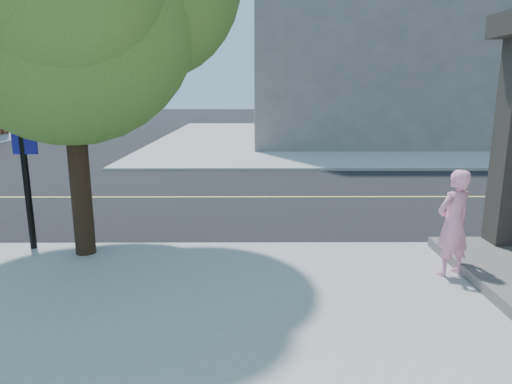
{
  "coord_description": "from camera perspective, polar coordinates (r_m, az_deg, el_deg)",
  "views": [
    {
      "loc": [
        4.96,
        -8.77,
        3.12
      ],
      "look_at": [
        5.0,
        -0.6,
        1.3
      ],
      "focal_mm": 32.06,
      "sensor_mm": 36.0,
      "label": 1
    }
  ],
  "objects": [
    {
      "name": "sidewalk_ne",
      "position": [
        31.6,
        15.51,
        6.56
      ],
      "size": [
        29.0,
        25.0,
        0.12
      ],
      "primitive_type": "cube",
      "color": "#A6A6A4",
      "rests_on": "ground"
    },
    {
      "name": "filler_ne",
      "position": [
        32.32,
        16.93,
        19.17
      ],
      "size": [
        18.0,
        16.0,
        14.0
      ],
      "primitive_type": "cube",
      "color": "slate",
      "rests_on": "sidewalk_ne"
    },
    {
      "name": "road_ew",
      "position": [
        14.5,
        -20.27,
        -0.62
      ],
      "size": [
        140.0,
        9.0,
        0.01
      ],
      "primitive_type": "cube",
      "color": "black",
      "rests_on": "ground"
    },
    {
      "name": "ground",
      "position": [
        10.55,
        -28.51,
        -6.22
      ],
      "size": [
        140.0,
        140.0,
        0.0
      ],
      "primitive_type": "plane",
      "color": "black",
      "rests_on": "ground"
    },
    {
      "name": "man_on_phone",
      "position": [
        8.12,
        23.4,
        -3.58
      ],
      "size": [
        0.76,
        0.65,
        1.77
      ],
      "primitive_type": "imported",
      "rotation": [
        0.0,
        0.0,
        3.57
      ],
      "color": "pink",
      "rests_on": "sidewalk_se"
    }
  ]
}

